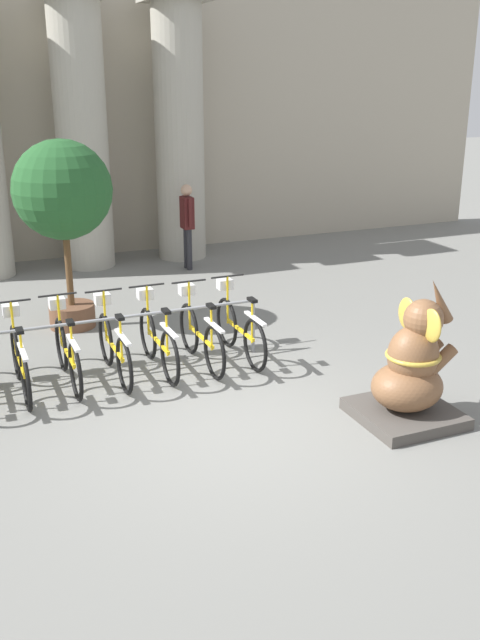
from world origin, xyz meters
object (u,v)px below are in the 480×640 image
object	(u,v)px
bicycle_3	(67,352)
elephant_statue	(411,373)
person_pedestrian	(187,219)
potted_tree	(63,197)
bicycle_4	(114,346)
bicycle_2	(20,360)
bicycle_5	(158,340)
bicycle_6	(200,335)
bicycle_7	(239,328)

from	to	relation	value
bicycle_3	elephant_statue	size ratio (longest dim) A/B	1.04
person_pedestrian	potted_tree	world-z (taller)	potted_tree
bicycle_4	person_pedestrian	xyz separation A→B (m)	(2.63, 4.76, 0.59)
person_pedestrian	bicycle_2	bearing A→B (deg)	-128.38
bicycle_5	bicycle_4	bearing A→B (deg)	-179.24
bicycle_3	elephant_statue	bearing A→B (deg)	-36.67
bicycle_3	bicycle_4	world-z (taller)	same
bicycle_5	bicycle_6	size ratio (longest dim) A/B	1.00
bicycle_3	bicycle_7	world-z (taller)	same
bicycle_2	potted_tree	xyz separation A→B (m)	(1.01, 2.19, 1.58)
bicycle_4	bicycle_5	world-z (taller)	same
bicycle_2	bicycle_3	world-z (taller)	same
bicycle_5	elephant_statue	world-z (taller)	elephant_statue
bicycle_7	potted_tree	xyz separation A→B (m)	(-1.87, 2.15, 1.58)
bicycle_3	bicycle_4	xyz separation A→B (m)	(0.58, -0.04, 0.00)
bicycle_4	potted_tree	bearing A→B (deg)	93.71
bicycle_6	elephant_statue	world-z (taller)	elephant_statue
bicycle_2	potted_tree	bearing A→B (deg)	65.15
bicycle_4	bicycle_5	size ratio (longest dim) A/B	1.00
bicycle_4	potted_tree	world-z (taller)	potted_tree
bicycle_3	person_pedestrian	xyz separation A→B (m)	(3.21, 4.71, 0.59)
bicycle_2	bicycle_6	distance (m)	2.31
potted_tree	bicycle_4	bearing A→B (deg)	-86.29
bicycle_3	elephant_statue	xyz separation A→B (m)	(3.33, -2.48, 0.14)
bicycle_4	person_pedestrian	size ratio (longest dim) A/B	1.01
bicycle_3	bicycle_6	bearing A→B (deg)	-2.13
bicycle_5	potted_tree	bearing A→B (deg)	108.38
bicycle_2	bicycle_7	distance (m)	2.89
elephant_statue	bicycle_4	bearing A→B (deg)	138.47
person_pedestrian	bicycle_7	bearing A→B (deg)	-100.72
bicycle_7	potted_tree	world-z (taller)	potted_tree
bicycle_3	bicycle_5	xyz separation A→B (m)	(1.15, -0.03, 0.00)
potted_tree	bicycle_3	bearing A→B (deg)	-101.61
bicycle_5	bicycle_6	xyz separation A→B (m)	(0.58, -0.03, 0.00)
bicycle_3	person_pedestrian	bearing A→B (deg)	55.78
bicycle_2	bicycle_3	xyz separation A→B (m)	(0.58, 0.06, 0.00)
elephant_statue	potted_tree	xyz separation A→B (m)	(-2.90, 4.61, 1.44)
bicycle_5	bicycle_6	bearing A→B (deg)	-3.04
bicycle_4	person_pedestrian	bearing A→B (deg)	61.06
bicycle_3	potted_tree	xyz separation A→B (m)	(0.44, 2.13, 1.58)
bicycle_2	elephant_statue	xyz separation A→B (m)	(3.91, -2.42, 0.14)
bicycle_5	potted_tree	distance (m)	2.77
bicycle_7	elephant_statue	size ratio (longest dim) A/B	1.04
person_pedestrian	potted_tree	xyz separation A→B (m)	(-2.77, -2.59, 0.99)
bicycle_2	bicycle_5	world-z (taller)	same
potted_tree	person_pedestrian	bearing A→B (deg)	43.05
elephant_statue	person_pedestrian	world-z (taller)	person_pedestrian
bicycle_3	potted_tree	size ratio (longest dim) A/B	0.60
bicycle_3	bicycle_7	bearing A→B (deg)	-0.66
bicycle_7	potted_tree	size ratio (longest dim) A/B	0.60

